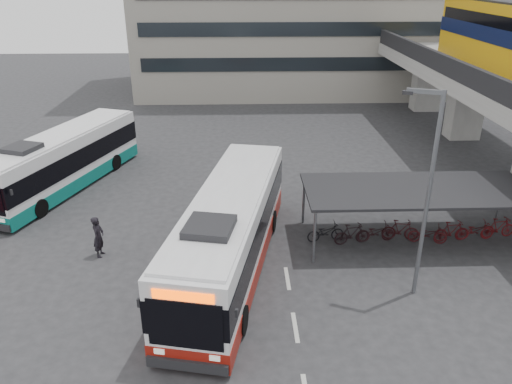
{
  "coord_description": "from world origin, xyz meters",
  "views": [
    {
      "loc": [
        0.66,
        -16.81,
        11.33
      ],
      "look_at": [
        1.38,
        4.08,
        2.0
      ],
      "focal_mm": 35.0,
      "sensor_mm": 36.0,
      "label": 1
    }
  ],
  "objects_px": {
    "bus_main": "(230,232)",
    "bus_teal": "(64,161)",
    "pedestrian": "(98,237)",
    "lamp_post": "(427,186)"
  },
  "relations": [
    {
      "from": "bus_main",
      "to": "bus_teal",
      "type": "height_order",
      "value": "bus_main"
    },
    {
      "from": "bus_teal",
      "to": "pedestrian",
      "type": "xyz_separation_m",
      "value": [
        3.77,
        -7.64,
        -0.64
      ]
    },
    {
      "from": "bus_main",
      "to": "pedestrian",
      "type": "xyz_separation_m",
      "value": [
        -5.66,
        1.15,
        -0.76
      ]
    },
    {
      "from": "bus_main",
      "to": "lamp_post",
      "type": "bearing_deg",
      "value": -4.21
    },
    {
      "from": "bus_main",
      "to": "lamp_post",
      "type": "distance_m",
      "value": 7.72
    },
    {
      "from": "bus_teal",
      "to": "lamp_post",
      "type": "bearing_deg",
      "value": -13.77
    },
    {
      "from": "pedestrian",
      "to": "lamp_post",
      "type": "height_order",
      "value": "lamp_post"
    },
    {
      "from": "bus_teal",
      "to": "lamp_post",
      "type": "distance_m",
      "value": 19.79
    },
    {
      "from": "bus_main",
      "to": "pedestrian",
      "type": "relative_size",
      "value": 6.8
    },
    {
      "from": "bus_main",
      "to": "bus_teal",
      "type": "relative_size",
      "value": 1.09
    }
  ]
}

